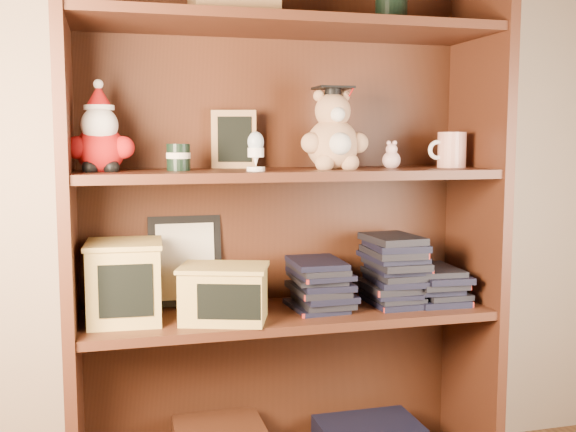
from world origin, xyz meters
name	(u,v)px	position (x,y,z in m)	size (l,w,h in m)	color
bookcase	(283,228)	(-0.16, 1.36, 0.78)	(1.20, 0.35, 1.60)	#452213
shelf_lower	(288,315)	(-0.15, 1.30, 0.54)	(1.14, 0.33, 0.02)	#452213
shelf_upper	(288,174)	(-0.15, 1.30, 0.94)	(1.14, 0.33, 0.02)	#452213
santa_plush	(100,137)	(-0.65, 1.30, 1.04)	(0.17, 0.12, 0.24)	#A50F0F
teachers_tin	(178,157)	(-0.46, 1.30, 0.99)	(0.06, 0.06, 0.07)	black
chalkboard_plaque	(234,140)	(-0.28, 1.42, 1.03)	(0.13, 0.09, 0.17)	#9E7547
egg_cup	(256,150)	(-0.26, 1.23, 1.01)	(0.05, 0.05, 0.10)	white
grad_teddy_bear	(333,137)	(-0.03, 1.30, 1.04)	(0.19, 0.17, 0.24)	tan
pink_figurine	(391,158)	(0.15, 1.30, 0.98)	(0.05, 0.05, 0.08)	beige
teacher_mug	(451,150)	(0.34, 1.31, 1.00)	(0.12, 0.08, 0.10)	silver
certificate_frame	(185,261)	(-0.43, 1.44, 0.68)	(0.21, 0.05, 0.26)	black
treats_box	(125,281)	(-0.60, 1.30, 0.66)	(0.21, 0.21, 0.21)	tan
pencils_box	(224,293)	(-0.35, 1.24, 0.63)	(0.27, 0.23, 0.15)	tan
book_stack_left	(320,284)	(-0.06, 1.30, 0.62)	(0.14, 0.20, 0.14)	black
book_stack_mid	(394,271)	(0.17, 1.30, 0.65)	(0.14, 0.20, 0.19)	black
book_stack_right	(436,285)	(0.31, 1.30, 0.60)	(0.14, 0.20, 0.10)	black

